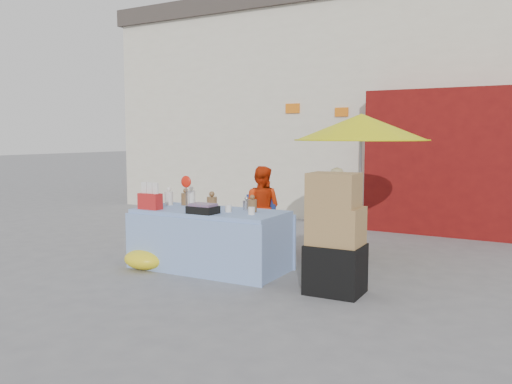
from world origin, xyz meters
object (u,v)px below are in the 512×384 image
Objects in this scene: vendor_beige at (336,213)px; box_stack at (335,238)px; market_table at (210,239)px; chair_left at (257,235)px; umbrella at (361,128)px; chair_right at (332,243)px; vendor_orange at (261,208)px.

box_stack is (0.66, -1.64, -0.03)m from vendor_beige.
vendor_beige is (1.22, 1.43, 0.26)m from market_table.
umbrella reaches higher than chair_left.
chair_right is at bearing 78.63° from vendor_beige.
chair_left is 0.41× the size of umbrella.
market_table is 1.79m from chair_right.
umbrella reaches higher than market_table.
chair_right is (1.22, 1.30, -0.15)m from market_table.
umbrella is at bearing 44.23° from market_table.
chair_right is at bearing -10.18° from chair_left.
vendor_beige is 0.64× the size of umbrella.
market_table is 1.54× the size of box_stack.
vendor_orange is at bearing 89.26° from market_table.
box_stack is at bearing -48.42° from chair_left.
vendor_orange is 1.25m from vendor_beige.
vendor_beige is at bearing 78.63° from chair_right.
umbrella reaches higher than vendor_orange.
chair_left is 2.27m from umbrella.
vendor_beige is 0.97× the size of box_stack.
vendor_orange reaches higher than market_table.
chair_left is at bearing -4.05° from vendor_beige.
vendor_orange reaches higher than chair_left.
umbrella is at bearing 101.29° from box_stack.
market_table is 1.90m from box_stack.
market_table is at bearing 81.07° from vendor_orange.
vendor_beige is 1.27m from umbrella.
box_stack is (0.66, -1.51, 0.38)m from chair_right.
market_table is 2.48× the size of chair_left.
umbrella is (0.30, 0.28, 1.64)m from chair_right.
box_stack is at bearing 101.66° from vendor_beige.
umbrella is (1.55, 0.15, 1.24)m from vendor_orange.
market_table is at bearing -98.68° from chair_left.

